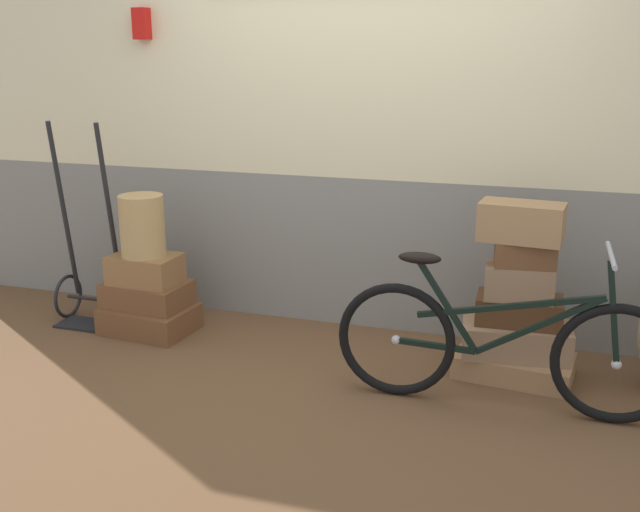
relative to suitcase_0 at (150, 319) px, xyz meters
name	(u,v)px	position (x,y,z in m)	size (l,w,h in m)	color
ground	(328,375)	(1.30, -0.24, -0.11)	(8.81, 5.20, 0.06)	brown
station_building	(370,99)	(1.31, 0.61, 1.41)	(6.81, 0.74, 2.97)	gray
suitcase_0	(150,319)	(0.00, 0.00, 0.00)	(0.56, 0.42, 0.17)	brown
suitcase_1	(147,294)	(-0.02, 0.02, 0.16)	(0.52, 0.36, 0.16)	brown
suitcase_2	(145,269)	(-0.02, 0.01, 0.34)	(0.43, 0.30, 0.19)	olive
suitcase_3	(514,366)	(2.33, 0.00, -0.02)	(0.64, 0.37, 0.13)	#9E754C
suitcase_4	(516,340)	(2.33, 0.00, 0.14)	(0.59, 0.30, 0.18)	#937051
suitcase_5	(519,310)	(2.33, 0.03, 0.31)	(0.47, 0.26, 0.15)	#4C2D19
suitcase_6	(519,282)	(2.32, -0.01, 0.48)	(0.37, 0.20, 0.19)	#937051
suitcase_7	(525,254)	(2.34, -0.02, 0.65)	(0.32, 0.18, 0.14)	brown
suitcase_8	(521,222)	(2.31, -0.01, 0.82)	(0.44, 0.23, 0.21)	#9E754C
wicker_basket	(142,226)	(-0.01, 0.00, 0.63)	(0.28, 0.28, 0.39)	tan
luggage_trolley	(91,278)	(-0.46, 0.05, 0.22)	(0.44, 0.37, 1.35)	black
bicycle	(501,347)	(2.27, -0.41, 0.26)	(1.72, 0.46, 0.87)	black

